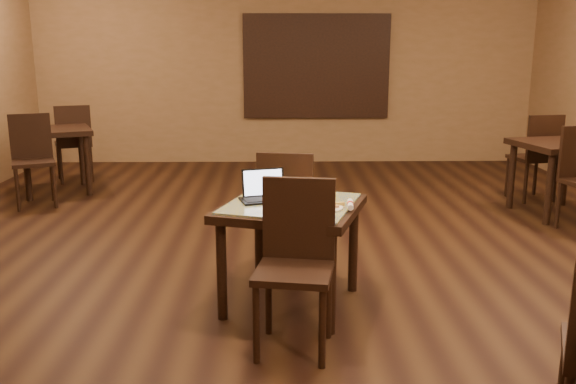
{
  "coord_description": "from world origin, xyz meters",
  "views": [
    {
      "loc": [
        -0.14,
        -4.98,
        1.81
      ],
      "look_at": [
        -0.06,
        -0.87,
        0.85
      ],
      "focal_mm": 38.0,
      "sensor_mm": 36.0,
      "label": 1
    }
  ],
  "objects_px": {
    "laptop": "(263,192)",
    "other_table_b_chair_far": "(73,139)",
    "other_table_b_chair_near": "(32,154)",
    "other_table_b": "(54,139)",
    "chair_main_near": "(296,254)",
    "other_table_a_chair_far": "(538,153)",
    "tiled_table": "(291,217)",
    "chair_main_far": "(287,206)",
    "pizza_pan": "(307,194)",
    "other_table_a": "(560,154)"
  },
  "relations": [
    {
      "from": "laptop",
      "to": "other_table_b_chair_far",
      "type": "relative_size",
      "value": 0.33
    },
    {
      "from": "other_table_b_chair_near",
      "to": "other_table_b",
      "type": "bearing_deg",
      "value": 63.7
    },
    {
      "from": "other_table_b_chair_near",
      "to": "other_table_b_chair_far",
      "type": "relative_size",
      "value": 1.0
    },
    {
      "from": "chair_main_near",
      "to": "other_table_b_chair_far",
      "type": "relative_size",
      "value": 0.97
    },
    {
      "from": "other_table_a_chair_far",
      "to": "other_table_b",
      "type": "distance_m",
      "value": 6.05
    },
    {
      "from": "tiled_table",
      "to": "other_table_b",
      "type": "xyz_separation_m",
      "value": [
        -2.96,
        3.65,
        0.03
      ]
    },
    {
      "from": "chair_main_far",
      "to": "tiled_table",
      "type": "bearing_deg",
      "value": 102.64
    },
    {
      "from": "pizza_pan",
      "to": "chair_main_near",
      "type": "bearing_deg",
      "value": -96.99
    },
    {
      "from": "tiled_table",
      "to": "other_table_b",
      "type": "bearing_deg",
      "value": 146.95
    },
    {
      "from": "tiled_table",
      "to": "other_table_a_chair_far",
      "type": "bearing_deg",
      "value": 62.96
    },
    {
      "from": "chair_main_far",
      "to": "pizza_pan",
      "type": "bearing_deg",
      "value": 121.32
    },
    {
      "from": "tiled_table",
      "to": "laptop",
      "type": "relative_size",
      "value": 3.21
    },
    {
      "from": "chair_main_near",
      "to": "other_table_b_chair_far",
      "type": "xyz_separation_m",
      "value": [
        -2.94,
        4.9,
        0.02
      ]
    },
    {
      "from": "laptop",
      "to": "other_table_a_chair_far",
      "type": "relative_size",
      "value": 0.34
    },
    {
      "from": "other_table_b",
      "to": "other_table_b_chair_far",
      "type": "height_order",
      "value": "other_table_b_chair_far"
    },
    {
      "from": "tiled_table",
      "to": "other_table_b_chair_far",
      "type": "height_order",
      "value": "other_table_b_chair_far"
    },
    {
      "from": "chair_main_near",
      "to": "other_table_a_chair_far",
      "type": "relative_size",
      "value": 0.98
    },
    {
      "from": "laptop",
      "to": "other_table_a",
      "type": "relative_size",
      "value": 0.35
    },
    {
      "from": "other_table_b_chair_near",
      "to": "chair_main_near",
      "type": "bearing_deg",
      "value": -73.27
    },
    {
      "from": "chair_main_far",
      "to": "laptop",
      "type": "relative_size",
      "value": 2.86
    },
    {
      "from": "chair_main_far",
      "to": "other_table_b_chair_far",
      "type": "bearing_deg",
      "value": -40.66
    },
    {
      "from": "other_table_a",
      "to": "other_table_b",
      "type": "height_order",
      "value": "other_table_b"
    },
    {
      "from": "other_table_a",
      "to": "other_table_a_chair_far",
      "type": "xyz_separation_m",
      "value": [
        0.02,
        0.62,
        -0.08
      ]
    },
    {
      "from": "other_table_a",
      "to": "other_table_b_chair_far",
      "type": "height_order",
      "value": "other_table_b_chair_far"
    },
    {
      "from": "pizza_pan",
      "to": "other_table_b_chair_far",
      "type": "relative_size",
      "value": 0.33
    },
    {
      "from": "other_table_a",
      "to": "pizza_pan",
      "type": "bearing_deg",
      "value": -154.26
    },
    {
      "from": "chair_main_far",
      "to": "other_table_b_chair_near",
      "type": "xyz_separation_m",
      "value": [
        -2.98,
        2.41,
        0.02
      ]
    },
    {
      "from": "chair_main_far",
      "to": "other_table_b",
      "type": "distance_m",
      "value": 4.23
    },
    {
      "from": "tiled_table",
      "to": "laptop",
      "type": "distance_m",
      "value": 0.27
    },
    {
      "from": "tiled_table",
      "to": "other_table_b",
      "type": "distance_m",
      "value": 4.7
    },
    {
      "from": "chair_main_far",
      "to": "other_table_b_chair_near",
      "type": "relative_size",
      "value": 0.96
    },
    {
      "from": "other_table_b",
      "to": "chair_main_near",
      "type": "bearing_deg",
      "value": -78.05
    },
    {
      "from": "chair_main_near",
      "to": "other_table_b",
      "type": "height_order",
      "value": "chair_main_near"
    },
    {
      "from": "pizza_pan",
      "to": "chair_main_far",
      "type": "bearing_deg",
      "value": 110.31
    },
    {
      "from": "pizza_pan",
      "to": "other_table_b_chair_far",
      "type": "bearing_deg",
      "value": 126.94
    },
    {
      "from": "laptop",
      "to": "other_table_a",
      "type": "distance_m",
      "value": 4.0
    },
    {
      "from": "chair_main_near",
      "to": "other_table_b_chair_far",
      "type": "height_order",
      "value": "other_table_b_chair_far"
    },
    {
      "from": "other_table_a_chair_far",
      "to": "other_table_b_chair_far",
      "type": "bearing_deg",
      "value": -22.83
    },
    {
      "from": "other_table_b_chair_far",
      "to": "tiled_table",
      "type": "bearing_deg",
      "value": 101.31
    },
    {
      "from": "chair_main_far",
      "to": "other_table_b_chair_far",
      "type": "relative_size",
      "value": 0.96
    },
    {
      "from": "chair_main_near",
      "to": "laptop",
      "type": "xyz_separation_m",
      "value": [
        -0.22,
        0.71,
        0.23
      ]
    },
    {
      "from": "chair_main_near",
      "to": "other_table_b",
      "type": "relative_size",
      "value": 0.9
    },
    {
      "from": "tiled_table",
      "to": "chair_main_near",
      "type": "relative_size",
      "value": 1.11
    },
    {
      "from": "tiled_table",
      "to": "chair_main_far",
      "type": "distance_m",
      "value": 0.62
    },
    {
      "from": "chair_main_near",
      "to": "laptop",
      "type": "height_order",
      "value": "chair_main_near"
    },
    {
      "from": "chair_main_near",
      "to": "other_table_a_chair_far",
      "type": "bearing_deg",
      "value": 60.25
    },
    {
      "from": "tiled_table",
      "to": "other_table_a_chair_far",
      "type": "height_order",
      "value": "other_table_a_chair_far"
    },
    {
      "from": "laptop",
      "to": "other_table_b",
      "type": "bearing_deg",
      "value": 111.45
    },
    {
      "from": "pizza_pan",
      "to": "other_table_b_chair_far",
      "type": "xyz_separation_m",
      "value": [
        -3.04,
        4.05,
        -0.16
      ]
    },
    {
      "from": "chair_main_far",
      "to": "other_table_a",
      "type": "relative_size",
      "value": 1.0
    }
  ]
}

